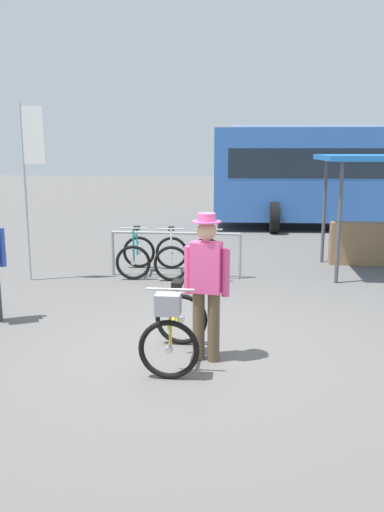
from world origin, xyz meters
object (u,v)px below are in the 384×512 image
racked_bike_blue (207,257)px  bus_distant (379,171)px  racked_bike_teal (136,255)px  racked_bike_white (171,256)px  person_with_featured_bike (206,281)px  featured_bicycle (174,326)px  banner_flag (30,159)px

racked_bike_blue → bus_distant: bearing=56.4°
racked_bike_teal → racked_bike_white: (0.70, 0.01, -0.00)m
racked_bike_teal → person_with_featured_bike: person_with_featured_bike is taller
racked_bike_blue → bus_distant: bus_distant is taller
featured_bicycle → banner_flag: (-3.17, 3.51, 1.78)m
person_with_featured_bike → banner_flag: bearing=136.2°
racked_bike_white → person_with_featured_bike: size_ratio=0.69×
bus_distant → person_with_featured_bike: bearing=-110.7°
racked_bike_white → person_with_featured_bike: person_with_featured_bike is taller
racked_bike_blue → person_with_featured_bike: size_ratio=0.70×
racked_bike_white → bus_distant: bus_distant is taller
bus_distant → banner_flag: size_ratio=3.17×
banner_flag → person_with_featured_bike: bearing=-43.8°
racked_bike_teal → racked_bike_blue: size_ratio=0.98×
person_with_featured_bike → banner_flag: (-3.51, 3.37, 1.28)m
racked_bike_teal → person_with_featured_bike: bearing=-66.5°
racked_bike_teal → bus_distant: bearing=49.2°
racked_bike_white → racked_bike_blue: size_ratio=0.99×
racked_bike_white → featured_bicycle: size_ratio=1.01×
racked_bike_teal → banner_flag: 2.65m
racked_bike_blue → featured_bicycle: bearing=-89.3°
racked_bike_white → banner_flag: 3.15m
racked_bike_teal → featured_bicycle: same height
racked_bike_blue → banner_flag: banner_flag is taller
racked_bike_teal → racked_bike_white: 0.70m
featured_bicycle → person_with_featured_bike: bearing=22.6°
racked_bike_white → featured_bicycle: 4.36m
racked_bike_blue → featured_bicycle: size_ratio=1.02×
person_with_featured_bike → banner_flag: size_ratio=0.54×
racked_bike_teal → featured_bicycle: size_ratio=1.00×
racked_bike_white → bus_distant: (5.27, 6.89, 1.37)m
bus_distant → racked_bike_teal: bearing=-130.8°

